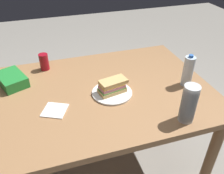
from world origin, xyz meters
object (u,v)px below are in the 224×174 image
object	(u,v)px
paper_plate	(112,93)
plastic_cup_stack	(189,104)
sandwich	(112,86)
soda_can_red	(44,62)
dining_table	(94,102)
water_bottle_tall	(188,71)
chip_bag	(12,79)

from	to	relation	value
paper_plate	plastic_cup_stack	size ratio (longest dim) A/B	1.16
sandwich	soda_can_red	xyz separation A→B (m)	(-0.38, 0.44, 0.01)
dining_table	water_bottle_tall	size ratio (longest dim) A/B	6.99
dining_table	chip_bag	bearing A→B (deg)	153.70
chip_bag	plastic_cup_stack	distance (m)	1.13
dining_table	water_bottle_tall	distance (m)	0.65
soda_can_red	water_bottle_tall	bearing A→B (deg)	-29.05
dining_table	paper_plate	bearing A→B (deg)	-28.92
soda_can_red	sandwich	bearing A→B (deg)	-48.87
dining_table	soda_can_red	bearing A→B (deg)	125.47
soda_can_red	dining_table	bearing A→B (deg)	-54.53
paper_plate	soda_can_red	bearing A→B (deg)	130.72
paper_plate	sandwich	world-z (taller)	sandwich
water_bottle_tall	plastic_cup_stack	xyz separation A→B (m)	(-0.19, -0.30, 0.01)
chip_bag	plastic_cup_stack	world-z (taller)	plastic_cup_stack
paper_plate	chip_bag	world-z (taller)	chip_bag
dining_table	chip_bag	xyz separation A→B (m)	(-0.50, 0.25, 0.12)
paper_plate	plastic_cup_stack	distance (m)	0.48
paper_plate	sandwich	distance (m)	0.05
sandwich	water_bottle_tall	size ratio (longest dim) A/B	0.89
soda_can_red	water_bottle_tall	distance (m)	1.01
sandwich	dining_table	bearing A→B (deg)	152.85
sandwich	soda_can_red	world-z (taller)	soda_can_red
soda_can_red	water_bottle_tall	xyz separation A→B (m)	(0.88, -0.49, 0.04)
paper_plate	water_bottle_tall	xyz separation A→B (m)	(0.50, -0.05, 0.10)
dining_table	soda_can_red	world-z (taller)	soda_can_red
chip_bag	paper_plate	bearing A→B (deg)	40.31
water_bottle_tall	paper_plate	bearing A→B (deg)	174.58
chip_bag	dining_table	bearing A→B (deg)	40.78
paper_plate	chip_bag	size ratio (longest dim) A/B	1.11
dining_table	paper_plate	size ratio (longest dim) A/B	6.00
paper_plate	water_bottle_tall	world-z (taller)	water_bottle_tall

